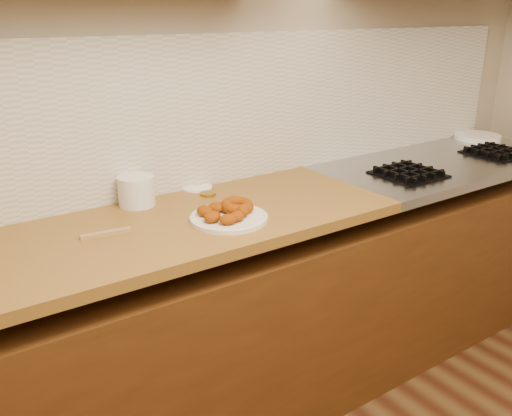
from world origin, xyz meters
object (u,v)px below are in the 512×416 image
object	(u,v)px
donut_plate	(229,218)
plastic_tub	(136,191)
plate_stack	(477,137)
ring_donut	(237,206)

from	to	relation	value
donut_plate	plastic_tub	size ratio (longest dim) A/B	2.02
donut_plate	plastic_tub	distance (m)	0.38
plastic_tub	plate_stack	bearing A→B (deg)	-1.44
donut_plate	plate_stack	world-z (taller)	plate_stack
ring_donut	plastic_tub	size ratio (longest dim) A/B	0.88
ring_donut	plastic_tub	xyz separation A→B (m)	(-0.25, 0.30, 0.02)
ring_donut	plastic_tub	bearing A→B (deg)	129.45
ring_donut	plate_stack	bearing A→B (deg)	8.10
donut_plate	ring_donut	bearing A→B (deg)	25.18
plastic_tub	donut_plate	bearing A→B (deg)	-58.31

